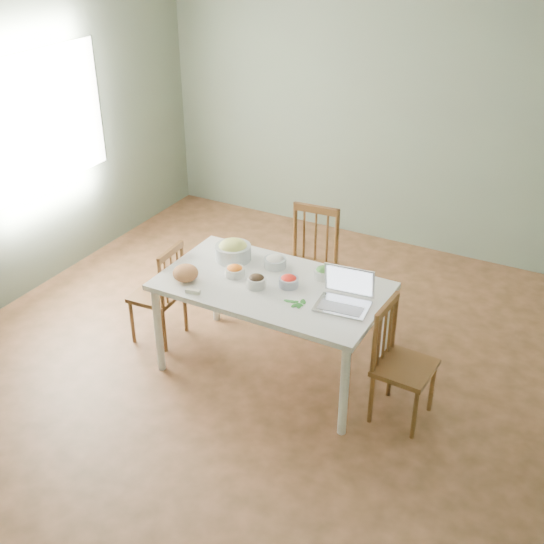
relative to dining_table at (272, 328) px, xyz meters
The scene contains 19 objects.
floor 0.40m from the dining_table, 122.13° to the left, with size 5.00×5.00×0.00m, color #442E18.
wall_back 2.76m from the dining_table, 91.22° to the left, with size 5.00×0.00×2.70m, color #5F695A.
wall_left 2.73m from the dining_table, behind, with size 0.00×5.00×2.70m, color #5F695A.
window_left 2.80m from the dining_table, behind, with size 0.04×1.60×1.20m, color white.
dining_table is the anchor object (origin of this frame).
chair_far 0.80m from the dining_table, 96.39° to the left, with size 0.44×0.42×0.99m, color #472C12, non-canonical shape.
chair_left 1.04m from the dining_table, behind, with size 0.38×0.36×0.86m, color #472C12, non-canonical shape.
chair_right 1.06m from the dining_table, ahead, with size 0.39×0.37×0.89m, color #472C12, non-canonical shape.
bread_boule 0.78m from the dining_table, 156.59° to the right, with size 0.19×0.19×0.12m, color #A0683D.
butter_stick 0.70m from the dining_table, 138.75° to the right, with size 0.11×0.03×0.03m, color white.
bowl_squash 0.67m from the dining_table, 156.38° to the left, with size 0.28×0.28×0.16m, color #B9BE5B, non-canonical shape.
bowl_carrot 0.52m from the dining_table, behind, with size 0.15×0.15×0.08m, color orange, non-canonical shape.
bowl_onion 0.50m from the dining_table, 113.15° to the left, with size 0.17×0.17×0.09m, color white, non-canonical shape.
bowl_mushroom 0.45m from the dining_table, 132.39° to the right, with size 0.14×0.14×0.09m, color black, non-canonical shape.
bowl_redpep 0.45m from the dining_table, 14.45° to the left, with size 0.14×0.14×0.09m, color red, non-canonical shape.
bowl_broccoli 0.58m from the dining_table, 42.20° to the left, with size 0.14×0.14×0.09m, color #306226, non-canonical shape.
flatbread 0.60m from the dining_table, 49.76° to the left, with size 0.19×0.19×0.02m, color #E6D38B.
basil_bunch 0.50m from the dining_table, 31.11° to the right, with size 0.18×0.18×0.02m, color #1E591A, non-canonical shape.
laptop 0.77m from the dining_table, ahead, with size 0.36×0.30×0.25m, color silver, non-canonical shape.
Camera 1 is at (2.09, -3.87, 3.29)m, focal length 45.24 mm.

